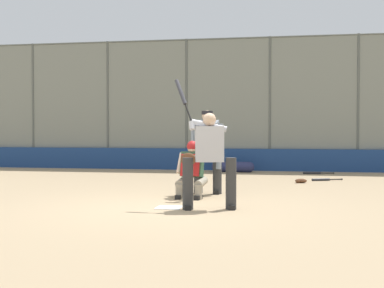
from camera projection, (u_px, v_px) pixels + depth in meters
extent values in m
plane|color=tan|center=(169.00, 208.00, 8.99)|extent=(160.00, 160.00, 0.00)
cube|color=white|center=(169.00, 207.00, 8.99)|extent=(0.43, 0.43, 0.01)
cylinder|color=#515651|center=(358.00, 103.00, 16.55)|extent=(0.08, 0.08, 4.29)
cylinder|color=#515651|center=(270.00, 104.00, 17.05)|extent=(0.08, 0.08, 4.29)
cylinder|color=#515651|center=(187.00, 104.00, 17.54)|extent=(0.08, 0.08, 4.29)
cylinder|color=#515651|center=(108.00, 105.00, 18.03)|extent=(0.08, 0.08, 4.29)
cylinder|color=#515651|center=(33.00, 106.00, 18.52)|extent=(0.08, 0.08, 4.29)
cube|color=gray|center=(228.00, 104.00, 17.29)|extent=(18.99, 0.01, 4.29)
cylinder|color=#515651|center=(228.00, 38.00, 17.23)|extent=(18.99, 0.06, 0.06)
cube|color=navy|center=(227.00, 159.00, 17.24)|extent=(18.61, 0.18, 0.69)
cube|color=slate|center=(209.00, 164.00, 19.50)|extent=(13.29, 1.95, 0.12)
cube|color=slate|center=(207.00, 160.00, 18.96)|extent=(13.29, 0.55, 0.44)
cube|color=#B7BABC|center=(207.00, 153.00, 18.95)|extent=(13.29, 0.24, 0.08)
cube|color=slate|center=(209.00, 155.00, 19.49)|extent=(13.29, 0.55, 0.76)
cube|color=#B7BABC|center=(209.00, 144.00, 19.48)|extent=(13.29, 0.24, 0.08)
cube|color=slate|center=(212.00, 150.00, 20.03)|extent=(13.29, 0.55, 1.08)
cube|color=#B7BABC|center=(212.00, 135.00, 20.01)|extent=(13.29, 0.24, 0.08)
cylinder|color=#333333|center=(231.00, 183.00, 8.82)|extent=(0.18, 0.18, 0.86)
cube|color=black|center=(231.00, 207.00, 8.83)|extent=(0.17, 0.30, 0.08)
cylinder|color=#333333|center=(188.00, 184.00, 8.80)|extent=(0.18, 0.18, 0.86)
cube|color=black|center=(188.00, 207.00, 8.81)|extent=(0.17, 0.30, 0.08)
cube|color=#B7B7BC|center=(210.00, 144.00, 8.79)|extent=(0.51, 0.36, 0.59)
sphere|color=tan|center=(210.00, 120.00, 8.78)|extent=(0.22, 0.22, 0.22)
cylinder|color=#B7B7BC|center=(209.00, 126.00, 8.81)|extent=(0.60, 0.17, 0.22)
cylinder|color=#B7B7BC|center=(192.00, 126.00, 8.80)|extent=(0.15, 0.17, 0.16)
sphere|color=black|center=(192.00, 122.00, 8.82)|extent=(0.04, 0.04, 0.04)
cylinder|color=black|center=(188.00, 113.00, 8.90)|extent=(0.17, 0.17, 0.32)
cylinder|color=#28282D|center=(181.00, 92.00, 9.07)|extent=(0.28, 0.27, 0.45)
cylinder|color=gray|center=(198.00, 192.00, 10.04)|extent=(0.14, 0.14, 0.28)
cylinder|color=gray|center=(201.00, 183.00, 10.21)|extent=(0.21, 0.44, 0.22)
cube|color=black|center=(198.00, 197.00, 10.05)|extent=(0.13, 0.27, 0.08)
cylinder|color=gray|center=(179.00, 191.00, 10.15)|extent=(0.14, 0.14, 0.28)
cylinder|color=gray|center=(182.00, 182.00, 10.33)|extent=(0.21, 0.44, 0.22)
cube|color=black|center=(179.00, 197.00, 10.16)|extent=(0.13, 0.27, 0.08)
cube|color=#2D5138|center=(192.00, 165.00, 10.30)|extent=(0.45, 0.38, 0.51)
cube|color=#B21E1E|center=(190.00, 165.00, 10.17)|extent=(0.38, 0.17, 0.42)
sphere|color=beige|center=(192.00, 148.00, 10.29)|extent=(0.19, 0.19, 0.19)
sphere|color=#B21E1E|center=(192.00, 146.00, 10.29)|extent=(0.21, 0.21, 0.21)
cylinder|color=#2D5138|center=(197.00, 157.00, 10.04)|extent=(0.32, 0.47, 0.15)
ellipsoid|color=#56331E|center=(188.00, 159.00, 9.85)|extent=(0.31, 0.13, 0.24)
cylinder|color=beige|center=(180.00, 163.00, 10.37)|extent=(0.12, 0.29, 0.41)
cylinder|color=#333333|center=(217.00, 173.00, 10.92)|extent=(0.18, 0.18, 0.87)
cube|color=black|center=(217.00, 192.00, 10.93)|extent=(0.12, 0.28, 0.08)
cylinder|color=#333333|center=(198.00, 172.00, 11.01)|extent=(0.18, 0.18, 0.87)
cube|color=black|center=(198.00, 191.00, 11.02)|extent=(0.12, 0.28, 0.08)
cube|color=gray|center=(207.00, 136.00, 10.88)|extent=(0.49, 0.44, 0.67)
sphere|color=tan|center=(207.00, 116.00, 10.87)|extent=(0.22, 0.22, 0.22)
cylinder|color=black|center=(207.00, 113.00, 10.87)|extent=(0.23, 0.23, 0.08)
cylinder|color=gray|center=(220.00, 146.00, 10.77)|extent=(0.16, 0.25, 0.93)
cylinder|color=gray|center=(193.00, 146.00, 10.89)|extent=(0.14, 0.24, 0.93)
sphere|color=black|center=(333.00, 173.00, 15.71)|extent=(0.04, 0.04, 0.04)
cylinder|color=black|center=(327.00, 173.00, 15.72)|extent=(0.37, 0.06, 0.03)
cylinder|color=#28282D|center=(312.00, 173.00, 15.76)|extent=(0.52, 0.11, 0.07)
sphere|color=black|center=(342.00, 179.00, 13.79)|extent=(0.04, 0.04, 0.04)
cylinder|color=black|center=(336.00, 179.00, 13.76)|extent=(0.33, 0.15, 0.03)
cylinder|color=#28282D|center=(321.00, 180.00, 13.69)|extent=(0.47, 0.23, 0.07)
ellipsoid|color=#56331E|center=(301.00, 181.00, 13.17)|extent=(0.29, 0.18, 0.10)
ellipsoid|color=#56331E|center=(298.00, 181.00, 13.10)|extent=(0.10, 0.08, 0.08)
cylinder|color=navy|center=(233.00, 167.00, 16.49)|extent=(1.01, 0.32, 0.32)
sphere|color=navy|center=(249.00, 167.00, 16.40)|extent=(0.32, 0.32, 0.32)
sphere|color=navy|center=(217.00, 167.00, 16.58)|extent=(0.32, 0.32, 0.32)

